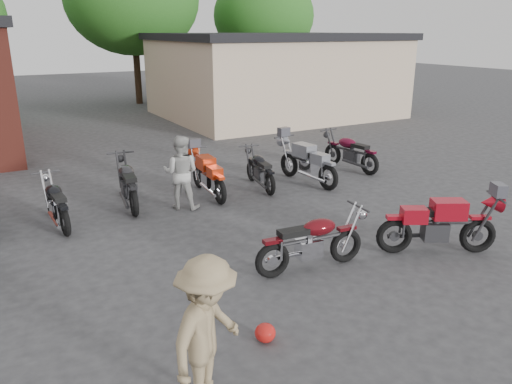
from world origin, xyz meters
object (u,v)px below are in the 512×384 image
vintage_motorcycle (313,238)px  row_bike_2 (56,201)px  row_bike_3 (128,181)px  row_bike_4 (208,173)px  helmet (265,333)px  row_bike_5 (260,168)px  person_light (181,173)px  row_bike_7 (350,150)px  sportbike (440,222)px  person_tan (208,335)px  row_bike_6 (307,160)px

vintage_motorcycle → row_bike_2: (-3.44, 4.29, -0.03)m
row_bike_3 → row_bike_4: size_ratio=1.04×
helmet → row_bike_5: size_ratio=0.15×
helmet → row_bike_2: size_ratio=0.15×
person_light → row_bike_7: 5.56m
row_bike_2 → row_bike_7: 8.17m
sportbike → helmet: sportbike is taller
row_bike_3 → row_bike_5: (3.35, -0.29, -0.07)m
vintage_motorcycle → person_tan: 3.58m
vintage_motorcycle → row_bike_6: size_ratio=0.92×
vintage_motorcycle → row_bike_4: 4.56m
helmet → row_bike_7: (6.47, 6.14, 0.46)m
row_bike_6 → row_bike_7: bearing=-81.6°
vintage_motorcycle → person_tan: bearing=-138.3°
row_bike_2 → row_bike_4: (3.56, 0.27, 0.04)m
row_bike_5 → helmet: bearing=159.8°
row_bike_2 → row_bike_4: 3.57m
row_bike_2 → person_light: bearing=-99.4°
sportbike → row_bike_5: bearing=128.0°
vintage_motorcycle → row_bike_2: size_ratio=1.06×
person_light → helmet: bearing=115.5°
sportbike → row_bike_6: row_bike_6 is taller
vintage_motorcycle → row_bike_3: bearing=115.9°
sportbike → row_bike_4: bearing=142.4°
row_bike_3 → row_bike_5: row_bike_3 is taller
row_bike_7 → row_bike_5: bearing=87.6°
row_bike_2 → row_bike_7: size_ratio=0.92×
person_tan → row_bike_7: bearing=6.6°
row_bike_2 → vintage_motorcycle: bearing=-144.5°
row_bike_3 → row_bike_5: 3.36m
row_bike_6 → helmet: bearing=134.2°
person_light → row_bike_3: bearing=-1.5°
row_bike_5 → row_bike_2: bearing=101.3°
row_bike_7 → vintage_motorcycle: bearing=128.2°
row_bike_7 → row_bike_2: bearing=86.2°
row_bike_5 → person_light: bearing=110.8°
person_tan → person_light: bearing=35.7°
vintage_motorcycle → row_bike_5: vintage_motorcycle is taller
vintage_motorcycle → sportbike: 2.46m
row_bike_3 → row_bike_7: 6.52m
row_bike_2 → row_bike_4: size_ratio=0.93×
row_bike_3 → row_bike_7: (6.52, -0.04, -0.01)m
vintage_motorcycle → helmet: 2.29m
vintage_motorcycle → row_bike_6: (2.84, 4.23, 0.05)m
row_bike_6 → row_bike_7: size_ratio=1.07×
sportbike → row_bike_6: (0.46, 4.82, 0.01)m
row_bike_4 → row_bike_6: row_bike_6 is taller
vintage_motorcycle → helmet: vintage_motorcycle is taller
helmet → person_light: size_ratio=0.17×
row_bike_2 → row_bike_6: row_bike_6 is taller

